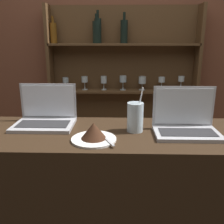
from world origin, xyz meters
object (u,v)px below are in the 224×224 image
object	(u,v)px
cake_plate	(94,133)
water_glass	(135,117)
laptop_far	(185,123)
laptop_near	(46,116)

from	to	relation	value
cake_plate	water_glass	xyz separation A→B (m)	(0.20, 0.13, 0.04)
laptop_far	cake_plate	xyz separation A→B (m)	(-0.45, -0.12, -0.02)
laptop_near	cake_plate	bearing A→B (deg)	-37.63
laptop_far	cake_plate	bearing A→B (deg)	-165.73
laptop_far	water_glass	size ratio (longest dim) A/B	1.38
laptop_near	water_glass	bearing A→B (deg)	-10.71
water_glass	laptop_far	bearing A→B (deg)	-3.52
laptop_far	laptop_near	bearing A→B (deg)	171.71
cake_plate	water_glass	distance (m)	0.24
laptop_near	cake_plate	distance (m)	0.37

